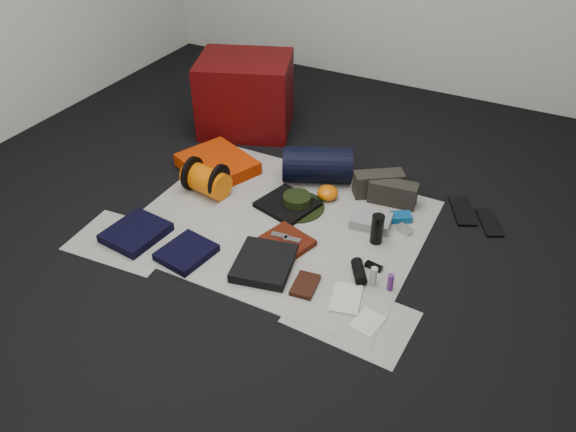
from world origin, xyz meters
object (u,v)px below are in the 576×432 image
at_px(navy_duffel, 317,165).
at_px(compact_camera, 405,229).
at_px(water_bottle, 377,229).
at_px(paperback_book, 305,285).
at_px(sleeping_pad, 217,164).
at_px(stuff_sack, 206,180).
at_px(red_cabinet, 246,95).

height_order(navy_duffel, compact_camera, navy_duffel).
xyz_separation_m(navy_duffel, water_bottle, (0.56, -0.42, -0.03)).
distance_m(navy_duffel, paperback_book, 1.01).
bearing_deg(sleeping_pad, stuff_sack, -71.52).
relative_size(navy_duffel, paperback_book, 2.49).
xyz_separation_m(red_cabinet, sleeping_pad, (0.14, -0.61, -0.22)).
xyz_separation_m(red_cabinet, water_bottle, (1.34, -0.85, -0.17)).
relative_size(sleeping_pad, compact_camera, 5.53).
bearing_deg(navy_duffel, paperback_book, -93.05).
bearing_deg(compact_camera, red_cabinet, 177.70).
height_order(compact_camera, paperback_book, compact_camera).
bearing_deg(paperback_book, navy_duffel, 104.50).
bearing_deg(water_bottle, sleeping_pad, 168.94).
distance_m(navy_duffel, compact_camera, 0.73).
bearing_deg(navy_duffel, stuff_sack, -166.42).
bearing_deg(navy_duffel, water_bottle, -61.56).
xyz_separation_m(stuff_sack, water_bottle, (1.12, 0.02, 0.00)).
distance_m(water_bottle, compact_camera, 0.21).
bearing_deg(sleeping_pad, red_cabinet, 102.55).
height_order(red_cabinet, sleeping_pad, red_cabinet).
relative_size(navy_duffel, compact_camera, 5.15).
bearing_deg(stuff_sack, sleeping_pad, 108.48).
bearing_deg(red_cabinet, compact_camera, -46.23).
bearing_deg(paperback_book, water_bottle, 62.27).
xyz_separation_m(water_bottle, paperback_book, (-0.19, -0.51, -0.08)).
bearing_deg(stuff_sack, compact_camera, 8.14).
distance_m(sleeping_pad, water_bottle, 1.23).
xyz_separation_m(sleeping_pad, navy_duffel, (0.64, 0.19, 0.07)).
xyz_separation_m(red_cabinet, navy_duffel, (0.78, -0.43, -0.15)).
distance_m(red_cabinet, sleeping_pad, 0.67).
xyz_separation_m(red_cabinet, paperback_book, (1.15, -1.36, -0.25)).
xyz_separation_m(sleeping_pad, stuff_sack, (0.08, -0.25, 0.04)).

